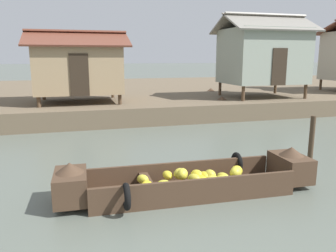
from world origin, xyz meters
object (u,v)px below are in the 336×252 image
object	(u,v)px
stilt_house_mid_left	(78,67)
stilt_house_mid_right	(263,55)
fishing_skiff_distant	(216,103)
mooring_post	(311,141)
banana_boat	(190,180)

from	to	relation	value
stilt_house_mid_left	stilt_house_mid_right	world-z (taller)	stilt_house_mid_right
fishing_skiff_distant	mooring_post	xyz separation A→B (m)	(-1.61, -10.14, 0.33)
banana_boat	mooring_post	distance (m)	4.01
banana_boat	stilt_house_mid_right	distance (m)	12.45
banana_boat	fishing_skiff_distant	xyz separation A→B (m)	(5.47, 11.15, 0.04)
stilt_house_mid_left	stilt_house_mid_right	size ratio (longest dim) A/B	0.98
stilt_house_mid_left	mooring_post	distance (m)	10.96
banana_boat	stilt_house_mid_left	bearing A→B (deg)	101.49
fishing_skiff_distant	stilt_house_mid_right	world-z (taller)	stilt_house_mid_right
banana_boat	stilt_house_mid_right	size ratio (longest dim) A/B	1.20
banana_boat	mooring_post	bearing A→B (deg)	14.65
banana_boat	stilt_house_mid_right	xyz separation A→B (m)	(7.42, 9.62, 2.71)
stilt_house_mid_left	stilt_house_mid_right	bearing A→B (deg)	-2.73
stilt_house_mid_left	banana_boat	bearing A→B (deg)	-78.51
mooring_post	stilt_house_mid_right	bearing A→B (deg)	67.53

